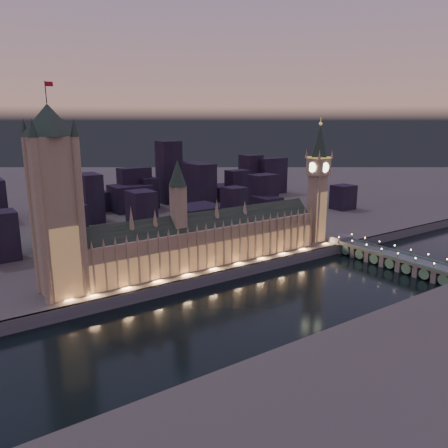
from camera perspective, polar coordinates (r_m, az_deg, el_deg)
ground_plane at (r=286.81m, az=5.46°, el=-9.65°), size 2000.00×2000.00×0.00m
north_bank at (r=749.42m, az=-20.89°, el=4.19°), size 2000.00×960.00×8.00m
embankment_wall at (r=315.61m, az=0.69°, el=-6.62°), size 2000.00×2.50×8.00m
palace_of_westminster at (r=320.32m, az=-2.84°, el=-2.14°), size 202.00×21.88×78.00m
victoria_tower at (r=273.72m, az=-21.22°, el=3.70°), size 31.68×31.68×125.12m
elizabeth_tower at (r=386.11m, az=12.21°, el=6.42°), size 18.00×18.00×106.32m
westminster_bridge at (r=368.89m, az=20.63°, el=-4.20°), size 17.54×113.00×15.90m
city_backdrop at (r=500.15m, az=-9.65°, el=3.79°), size 477.33×215.63×78.92m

